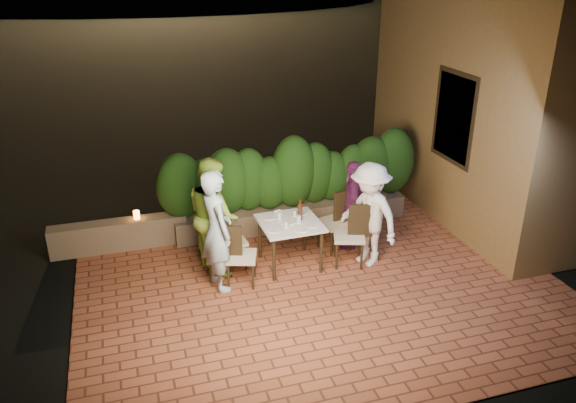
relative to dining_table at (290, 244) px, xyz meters
name	(u,v)px	position (x,y,z in m)	size (l,w,h in m)	color
ground	(326,294)	(0.26, -0.94, -0.40)	(400.00, 400.00, 0.00)	black
terrace_floor	(315,280)	(0.26, -0.44, -0.45)	(7.00, 6.00, 0.15)	brown
building_wall	(482,79)	(3.86, 1.06, 2.12)	(1.60, 5.00, 5.00)	olive
window_pane	(455,118)	(3.08, 0.56, 1.62)	(0.08, 1.00, 1.40)	black
window_frame	(455,118)	(3.07, 0.56, 1.62)	(0.06, 1.15, 1.55)	black
planter	(292,215)	(0.46, 1.36, -0.17)	(4.20, 0.55, 0.40)	brown
hedge	(292,176)	(0.46, 1.36, 0.57)	(4.00, 0.70, 1.10)	#1A3F11
parapet	(119,235)	(-2.54, 1.36, -0.12)	(2.20, 0.30, 0.50)	brown
hill	(152,39)	(2.26, 59.06, -4.38)	(52.00, 40.00, 22.00)	black
dining_table	(290,244)	(0.00, 0.00, 0.00)	(0.91, 0.91, 0.75)	white
plate_nw	(275,230)	(-0.30, -0.21, 0.38)	(0.20, 0.20, 0.01)	white
plate_sw	(269,218)	(-0.26, 0.23, 0.38)	(0.19, 0.19, 0.01)	white
plate_ne	(311,225)	(0.28, -0.20, 0.38)	(0.23, 0.23, 0.01)	white
plate_se	(301,213)	(0.27, 0.26, 0.38)	(0.20, 0.20, 0.01)	white
plate_centre	(288,222)	(-0.03, 0.00, 0.38)	(0.24, 0.24, 0.01)	white
plate_front	(301,229)	(0.09, -0.29, 0.38)	(0.23, 0.23, 0.01)	white
glass_nw	(286,225)	(-0.12, -0.18, 0.43)	(0.06, 0.06, 0.10)	silver
glass_sw	(280,215)	(-0.12, 0.15, 0.43)	(0.07, 0.07, 0.12)	silver
glass_ne	(299,219)	(0.12, -0.07, 0.44)	(0.07, 0.07, 0.12)	silver
glass_se	(295,213)	(0.13, 0.17, 0.43)	(0.06, 0.06, 0.10)	silver
beer_bottle	(300,209)	(0.18, 0.04, 0.55)	(0.07, 0.07, 0.35)	#451C0B
bowl	(279,213)	(-0.08, 0.33, 0.39)	(0.15, 0.15, 0.04)	white
chair_left_front	(241,255)	(-0.84, -0.30, 0.10)	(0.44, 0.44, 0.94)	black
chair_left_back	(231,240)	(-0.89, 0.22, 0.09)	(0.43, 0.43, 0.93)	black
chair_right_front	(349,234)	(0.89, -0.22, 0.13)	(0.47, 0.47, 1.02)	black
chair_right_back	(335,221)	(0.87, 0.30, 0.13)	(0.47, 0.47, 1.01)	black
diner_blue	(217,231)	(-1.18, -0.28, 0.54)	(0.67, 0.44, 1.82)	#AACBDB
diner_green	(213,215)	(-1.12, 0.28, 0.53)	(0.88, 0.68, 1.81)	#A0D141
diner_white	(369,215)	(1.19, -0.29, 0.46)	(1.08, 0.62, 1.67)	white
diner_purple	(352,204)	(1.18, 0.34, 0.38)	(0.88, 0.37, 1.50)	#66225B
parapet_lamp	(137,215)	(-2.23, 1.36, 0.20)	(0.10, 0.10, 0.14)	orange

